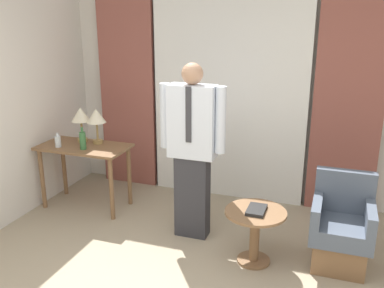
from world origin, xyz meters
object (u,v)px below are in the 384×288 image
object	(u,v)px
book	(256,210)
desk	(85,156)
side_table	(255,227)
person	(192,146)
armchair	(341,231)
table_lamp_right	(96,118)
bottle_by_lamp	(58,141)
bottle_near_edge	(83,140)
table_lamp_left	(81,116)

from	to	relation	value
book	desk	bearing A→B (deg)	165.67
book	side_table	bearing A→B (deg)	138.54
person	armchair	distance (m)	1.58
table_lamp_right	bottle_by_lamp	distance (m)	0.51
person	armchair	size ratio (longest dim) A/B	2.10
armchair	book	world-z (taller)	armchair
bottle_near_edge	bottle_by_lamp	xyz separation A→B (m)	(-0.32, -0.02, -0.04)
table_lamp_left	book	xyz separation A→B (m)	(2.23, -0.68, -0.53)
desk	table_lamp_right	size ratio (longest dim) A/B	2.50
desk	table_lamp_left	xyz separation A→B (m)	(-0.10, 0.14, 0.44)
side_table	desk	bearing A→B (deg)	165.77
side_table	table_lamp_left	bearing A→B (deg)	163.04
person	bottle_by_lamp	bearing A→B (deg)	176.35
desk	side_table	xyz separation A→B (m)	(2.12, -0.54, -0.27)
bottle_by_lamp	side_table	world-z (taller)	bottle_by_lamp
bottle_near_edge	book	xyz separation A→B (m)	(2.05, -0.43, -0.33)
bottle_by_lamp	person	size ratio (longest dim) A/B	0.09
table_lamp_right	book	bearing A→B (deg)	-18.69
table_lamp_right	book	world-z (taller)	table_lamp_right
table_lamp_left	book	size ratio (longest dim) A/B	1.66
side_table	person	bearing A→B (deg)	157.21
armchair	table_lamp_left	bearing A→B (deg)	171.30
bottle_near_edge	book	world-z (taller)	bottle_near_edge
bottle_by_lamp	bottle_near_edge	bearing A→B (deg)	3.91
bottle_near_edge	person	bearing A→B (deg)	-5.42
table_lamp_right	bottle_near_edge	xyz separation A→B (m)	(-0.03, -0.25, -0.21)
bottle_by_lamp	armchair	distance (m)	3.15
table_lamp_left	bottle_by_lamp	size ratio (longest dim) A/B	2.52
table_lamp_left	person	xyz separation A→B (m)	(1.51, -0.38, -0.10)
desk	book	distance (m)	2.19
table_lamp_right	person	distance (m)	1.36
bottle_near_edge	table_lamp_right	bearing A→B (deg)	82.15
person	table_lamp_right	bearing A→B (deg)	163.77
desk	bottle_by_lamp	distance (m)	0.34
table_lamp_left	table_lamp_right	world-z (taller)	same
table_lamp_right	side_table	xyz separation A→B (m)	(2.01, -0.68, -0.71)
person	book	size ratio (longest dim) A/B	7.12
armchair	side_table	distance (m)	0.77
bottle_by_lamp	book	distance (m)	2.42
table_lamp_right	armchair	world-z (taller)	table_lamp_right
table_lamp_left	bottle_near_edge	world-z (taller)	table_lamp_left
book	armchair	bearing A→B (deg)	17.41
bottle_near_edge	person	size ratio (longest dim) A/B	0.14
bottle_by_lamp	person	distance (m)	1.67
bottle_near_edge	person	world-z (taller)	person
armchair	side_table	world-z (taller)	armchair
table_lamp_right	person	world-z (taller)	person
desk	person	size ratio (longest dim) A/B	0.58
table_lamp_left	table_lamp_right	distance (m)	0.21
desk	bottle_near_edge	distance (m)	0.27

